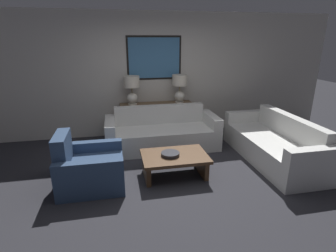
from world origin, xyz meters
The scene contains 10 objects.
ground_plane centered at (0.00, 0.00, 0.00)m, with size 20.00×20.00×0.00m, color #28282D.
back_wall centered at (0.00, 2.36, 1.33)m, with size 8.29×0.12×2.65m.
console_table centered at (0.00, 2.09, 0.37)m, with size 1.58×0.37×0.75m.
table_lamp_left centered at (-0.52, 2.09, 1.12)m, with size 0.33×0.33×0.61m.
table_lamp_right centered at (0.52, 2.09, 1.12)m, with size 0.33×0.33×0.61m.
couch_by_back_wall centered at (0.00, 1.42, 0.28)m, with size 2.19×0.87×0.80m.
couch_by_side centered at (1.86, 0.45, 0.28)m, with size 0.87×2.19×0.80m.
coffee_table centered at (-0.02, 0.22, 0.26)m, with size 1.03×0.70×0.36m.
decorative_bowl centered at (-0.09, 0.20, 0.39)m, with size 0.29×0.29×0.05m.
armchair_near_back_wall centered at (-1.33, 0.20, 0.27)m, with size 0.93×0.88×0.83m.
Camera 1 is at (-0.87, -3.44, 2.09)m, focal length 28.00 mm.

